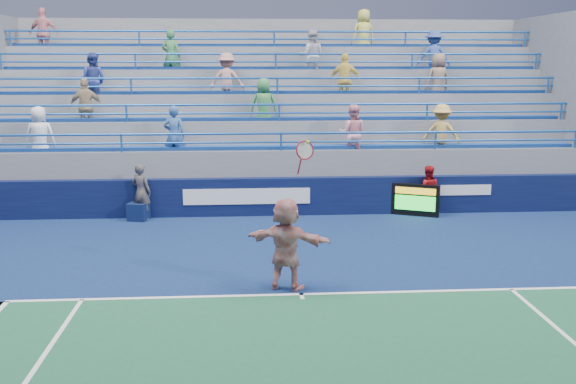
{
  "coord_description": "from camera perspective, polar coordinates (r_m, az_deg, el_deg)",
  "views": [
    {
      "loc": [
        -1.03,
        -11.5,
        4.37
      ],
      "look_at": [
        -0.09,
        2.5,
        1.5
      ],
      "focal_mm": 40.0,
      "sensor_mm": 36.0,
      "label": 1
    }
  ],
  "objects": [
    {
      "name": "serve_speed_board",
      "position": [
        18.7,
        11.27,
        -0.71
      ],
      "size": [
        1.29,
        0.68,
        0.93
      ],
      "color": "black",
      "rests_on": "ground"
    },
    {
      "name": "sponsor_wall",
      "position": [
        18.43,
        -0.56,
        -0.4
      ],
      "size": [
        18.0,
        0.32,
        1.1
      ],
      "color": "#090F34",
      "rests_on": "ground"
    },
    {
      "name": "bleacher_stand",
      "position": [
        21.98,
        -1.15,
        4.18
      ],
      "size": [
        18.0,
        5.61,
        6.13
      ],
      "color": "slate",
      "rests_on": "ground"
    },
    {
      "name": "judge_chair",
      "position": [
        18.38,
        -13.15,
        -1.59
      ],
      "size": [
        0.61,
        0.62,
        0.9
      ],
      "color": "#0D1A40",
      "rests_on": "ground"
    },
    {
      "name": "ground",
      "position": [
        12.35,
        1.2,
        -9.17
      ],
      "size": [
        120.0,
        120.0,
        0.0
      ],
      "primitive_type": "plane",
      "color": "#333538"
    },
    {
      "name": "ball_girl",
      "position": [
        18.81,
        12.28,
        0.12
      ],
      "size": [
        0.79,
        0.66,
        1.45
      ],
      "primitive_type": "imported",
      "rotation": [
        0.0,
        0.0,
        2.98
      ],
      "color": "#AB1316",
      "rests_on": "ground"
    },
    {
      "name": "line_judge",
      "position": [
        18.29,
        -12.92,
        0.01
      ],
      "size": [
        0.69,
        0.59,
        1.6
      ],
      "primitive_type": "imported",
      "rotation": [
        0.0,
        0.0,
        2.71
      ],
      "color": "#121433",
      "rests_on": "ground"
    },
    {
      "name": "tennis_player",
      "position": [
        12.4,
        -0.14,
        -4.62
      ],
      "size": [
        1.77,
        1.12,
        2.92
      ],
      "color": "silver",
      "rests_on": "ground"
    }
  ]
}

